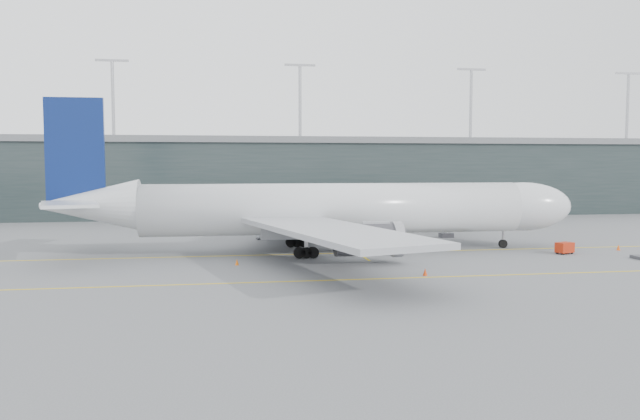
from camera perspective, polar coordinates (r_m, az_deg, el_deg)
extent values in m
plane|color=#545559|center=(74.82, -0.97, -3.59)|extent=(320.00, 320.00, 0.00)
cube|color=gold|center=(70.90, -0.52, -4.02)|extent=(160.00, 0.25, 0.02)
cube|color=gold|center=(55.35, 1.96, -6.40)|extent=(160.00, 0.25, 0.02)
cube|color=gold|center=(95.20, 0.31, -1.88)|extent=(0.25, 60.00, 0.02)
cube|color=#1F2A2A|center=(131.83, -4.53, 2.88)|extent=(240.00, 35.00, 14.00)
cube|color=slate|center=(131.85, -4.55, 6.18)|extent=(240.00, 36.00, 1.20)
cylinder|color=#9E9EA3|center=(123.50, -18.41, 9.55)|extent=(0.60, 0.60, 14.00)
cylinder|color=#9E9EA3|center=(122.90, -1.84, 9.79)|extent=(0.60, 0.60, 14.00)
cylinder|color=#9E9EA3|center=(131.95, 13.62, 9.30)|extent=(0.60, 0.60, 14.00)
cylinder|color=#9E9EA3|center=(148.88, 26.29, 8.39)|extent=(0.60, 0.60, 14.00)
cylinder|color=silver|center=(72.11, 1.26, 0.13)|extent=(43.65, 6.28, 5.88)
ellipsoid|color=silver|center=(79.42, 18.00, 0.30)|extent=(12.39, 5.99, 5.88)
cone|color=silver|center=(72.54, -20.27, 0.41)|extent=(10.48, 5.74, 5.64)
cube|color=#979AA0|center=(72.16, 0.51, -1.68)|extent=(15.21, 4.88, 1.90)
cube|color=black|center=(81.03, 20.30, 0.99)|extent=(2.11, 2.86, 0.76)
cube|color=#979AA0|center=(57.29, 0.95, -1.92)|extent=(15.56, 28.77, 0.52)
cylinder|color=#38373D|center=(63.94, 4.30, -2.73)|extent=(6.67, 3.38, 3.32)
cube|color=#979AA0|center=(86.30, -2.27, 0.19)|extent=(16.00, 28.78, 0.52)
cylinder|color=#38373D|center=(81.49, 1.49, -1.19)|extent=(6.67, 3.38, 3.32)
cube|color=#0A1A53|center=(72.70, -21.50, 5.09)|extent=(6.17, 0.53, 11.37)
cube|color=silver|center=(67.64, -21.96, 0.50)|extent=(7.18, 9.56, 0.33)
cube|color=silver|center=(77.80, -20.19, 1.01)|extent=(7.31, 9.61, 0.33)
cylinder|color=black|center=(78.82, 16.38, -2.98)|extent=(1.05, 0.39, 1.04)
cylinder|color=#9E9EA3|center=(78.74, 16.39, -2.47)|extent=(0.28, 0.28, 2.46)
cylinder|color=black|center=(67.55, -1.27, -3.92)|extent=(1.24, 0.49, 1.23)
cylinder|color=black|center=(76.50, -2.13, -2.95)|extent=(1.24, 0.49, 1.23)
cube|color=#28282D|center=(80.74, 14.01, -0.02)|extent=(3.12, 3.43, 2.45)
cube|color=#28282D|center=(87.11, 11.68, 0.33)|extent=(3.41, 11.52, 2.18)
cube|color=#28282D|center=(97.35, 8.65, 0.78)|extent=(3.62, 11.55, 2.27)
cube|color=#28282D|center=(107.80, 6.20, 1.15)|extent=(3.84, 11.57, 2.36)
cylinder|color=#9E9EA3|center=(87.88, 11.47, -1.40)|extent=(0.44, 0.44, 3.32)
cube|color=#38373D|center=(88.03, 11.46, -2.28)|extent=(1.88, 1.49, 0.61)
cylinder|color=#28282D|center=(118.33, 6.44, 1.43)|extent=(3.49, 3.49, 2.62)
cylinder|color=#28282D|center=(118.50, 6.43, 0.08)|extent=(1.57, 1.57, 3.14)
cube|color=#AA230C|center=(76.05, 21.46, -3.20)|extent=(2.22, 1.80, 1.13)
cylinder|color=black|center=(75.32, 21.37, -3.70)|extent=(0.37, 0.24, 0.35)
cylinder|color=black|center=(76.39, 22.04, -3.61)|extent=(0.37, 0.24, 0.35)
cylinder|color=black|center=(75.87, 20.86, -3.63)|extent=(0.37, 0.24, 0.35)
cylinder|color=black|center=(76.93, 21.54, -3.54)|extent=(0.37, 0.24, 0.35)
cube|color=#38373D|center=(84.51, -5.23, -2.60)|extent=(1.94, 1.64, 0.18)
cube|color=silver|center=(84.42, -5.24, -2.07)|extent=(1.58, 1.50, 1.33)
cube|color=navy|center=(84.35, -5.24, -1.60)|extent=(1.63, 1.55, 0.07)
cube|color=#38373D|center=(85.15, -4.63, -2.54)|extent=(1.94, 1.56, 0.19)
cube|color=silver|center=(85.05, -4.63, -1.96)|extent=(1.55, 1.46, 1.45)
cube|color=navy|center=(84.97, -4.63, -1.45)|extent=(1.60, 1.51, 0.08)
cube|color=#38373D|center=(85.86, -1.98, -2.47)|extent=(1.89, 1.51, 0.19)
cube|color=silver|center=(85.76, -1.98, -1.91)|extent=(1.51, 1.42, 1.41)
cube|color=navy|center=(85.69, -1.98, -1.42)|extent=(1.56, 1.46, 0.08)
cone|color=#EC4C0D|center=(81.71, 25.62, -3.11)|extent=(0.42, 0.42, 0.67)
cone|color=red|center=(58.12, 9.59, -5.61)|extent=(0.43, 0.43, 0.68)
cone|color=orange|center=(87.31, 3.93, -2.22)|extent=(0.46, 0.46, 0.74)
cone|color=orange|center=(63.64, -7.60, -4.74)|extent=(0.40, 0.40, 0.63)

